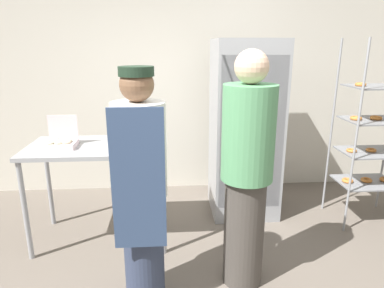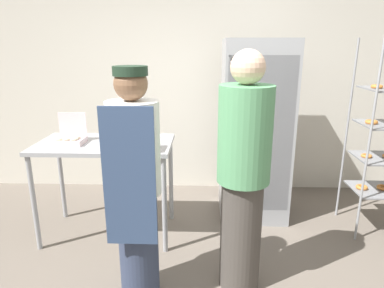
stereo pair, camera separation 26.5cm
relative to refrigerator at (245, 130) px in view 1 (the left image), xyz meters
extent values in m
cube|color=silver|center=(-0.55, 0.76, 0.44)|extent=(6.40, 0.12, 2.70)
cube|color=#9EA0A5|center=(0.00, 0.01, 0.00)|extent=(0.68, 0.65, 1.83)
cube|color=gray|center=(0.00, -0.31, 0.02)|extent=(0.62, 0.02, 1.50)
cylinder|color=silver|center=(-0.19, -0.33, 0.05)|extent=(0.02, 0.02, 0.90)
cylinder|color=#93969B|center=(0.91, -0.53, 0.00)|extent=(0.02, 0.02, 1.83)
cylinder|color=#93969B|center=(0.91, -0.05, 0.00)|extent=(0.02, 0.02, 1.83)
cube|color=gray|center=(1.23, -0.29, -0.51)|extent=(0.58, 0.44, 0.01)
torus|color=orange|center=(1.02, -0.29, -0.48)|extent=(0.11, 0.11, 0.03)
torus|color=orange|center=(1.23, -0.29, -0.48)|extent=(0.11, 0.11, 0.03)
cube|color=gray|center=(1.23, -0.29, -0.18)|extent=(0.58, 0.44, 0.01)
torus|color=orange|center=(1.02, -0.29, -0.16)|extent=(0.10, 0.10, 0.03)
torus|color=orange|center=(1.23, -0.29, -0.16)|extent=(0.10, 0.10, 0.03)
cube|color=gray|center=(1.23, -0.29, 0.14)|extent=(0.58, 0.44, 0.01)
torus|color=orange|center=(1.02, -0.29, 0.17)|extent=(0.11, 0.11, 0.03)
torus|color=orange|center=(1.23, -0.29, 0.17)|extent=(0.11, 0.11, 0.03)
cube|color=gray|center=(1.23, -0.29, 0.47)|extent=(0.58, 0.44, 0.01)
torus|color=orange|center=(1.02, -0.29, 0.49)|extent=(0.10, 0.10, 0.03)
cube|color=#9EA0A5|center=(-1.43, -0.47, -0.01)|extent=(1.22, 0.68, 0.04)
cylinder|color=#9EA0A5|center=(-2.00, -0.77, -0.47)|extent=(0.04, 0.04, 0.88)
cylinder|color=#9EA0A5|center=(-0.86, -0.77, -0.47)|extent=(0.04, 0.04, 0.88)
cylinder|color=#9EA0A5|center=(-2.00, -0.18, -0.47)|extent=(0.04, 0.04, 0.88)
cylinder|color=#9EA0A5|center=(-0.86, -0.18, -0.47)|extent=(0.04, 0.04, 0.88)
cube|color=silver|center=(-1.72, -0.53, 0.03)|extent=(0.26, 0.21, 0.05)
cube|color=silver|center=(-1.72, -0.42, 0.16)|extent=(0.25, 0.01, 0.21)
torus|color=beige|center=(-1.79, -0.59, 0.06)|extent=(0.07, 0.07, 0.02)
torus|color=beige|center=(-1.72, -0.59, 0.06)|extent=(0.07, 0.07, 0.02)
torus|color=beige|center=(-1.66, -0.59, 0.06)|extent=(0.07, 0.07, 0.02)
torus|color=beige|center=(-1.79, -0.53, 0.06)|extent=(0.07, 0.07, 0.02)
torus|color=beige|center=(-1.72, -0.53, 0.06)|extent=(0.07, 0.07, 0.02)
torus|color=beige|center=(-1.66, -0.53, 0.06)|extent=(0.07, 0.07, 0.02)
torus|color=beige|center=(-1.79, -0.48, 0.06)|extent=(0.07, 0.07, 0.02)
cylinder|color=#99999E|center=(-1.23, -0.46, 0.05)|extent=(0.14, 0.14, 0.10)
cylinder|color=#B2BCC1|center=(-1.23, -0.46, 0.18)|extent=(0.11, 0.11, 0.17)
cylinder|color=black|center=(-1.23, -0.46, 0.28)|extent=(0.12, 0.12, 0.02)
cube|color=silver|center=(-1.05, -0.69, 0.03)|extent=(0.31, 0.23, 0.05)
cube|color=#B72D2D|center=(-1.05, -0.69, 0.08)|extent=(0.30, 0.21, 0.04)
cylinder|color=#333D56|center=(-0.99, -1.29, -0.52)|extent=(0.28, 0.28, 0.80)
cylinder|color=silver|center=(-0.99, -1.29, 0.20)|extent=(0.35, 0.35, 0.63)
sphere|color=brown|center=(-0.99, -1.29, 0.62)|extent=(0.22, 0.22, 0.22)
cube|color=#33476B|center=(-0.99, -1.47, 0.06)|extent=(0.33, 0.02, 0.91)
cylinder|color=#1E3323|center=(-0.99, -1.29, 0.70)|extent=(0.22, 0.22, 0.06)
cylinder|color=#47423D|center=(-0.25, -1.18, -0.49)|extent=(0.30, 0.30, 0.85)
cylinder|color=#569966|center=(-0.25, -1.18, 0.27)|extent=(0.37, 0.37, 0.67)
sphere|color=beige|center=(-0.25, -1.18, 0.72)|extent=(0.23, 0.23, 0.23)
camera|label=1|loc=(-0.80, -3.42, 0.85)|focal=32.00mm
camera|label=2|loc=(-0.53, -3.43, 0.85)|focal=32.00mm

